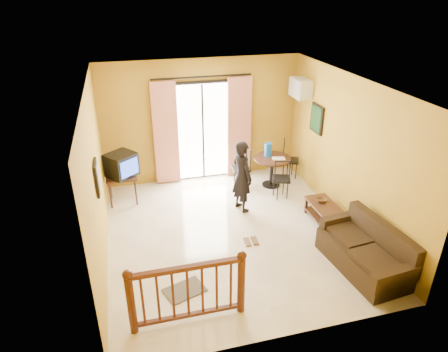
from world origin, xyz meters
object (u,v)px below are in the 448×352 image
object	(u,v)px
dining_table	(272,164)
standing_person	(242,176)
coffee_table	(324,210)
sofa	(366,252)
television	(121,165)

from	to	relation	value
dining_table	standing_person	world-z (taller)	standing_person
dining_table	coffee_table	distance (m)	1.78
dining_table	sofa	distance (m)	3.20
television	coffee_table	distance (m)	4.17
dining_table	standing_person	bearing A→B (deg)	-139.28
coffee_table	standing_person	distance (m)	1.73
coffee_table	standing_person	world-z (taller)	standing_person
television	dining_table	world-z (taller)	television
dining_table	standing_person	xyz separation A→B (m)	(-0.97, -0.84, 0.20)
coffee_table	sofa	size ratio (longest dim) A/B	0.48
television	sofa	bearing A→B (deg)	-78.95
coffee_table	television	bearing A→B (deg)	154.35
coffee_table	sofa	xyz separation A→B (m)	(0.00, -1.46, 0.05)
standing_person	sofa	bearing A→B (deg)	-167.70
sofa	dining_table	bearing A→B (deg)	92.07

